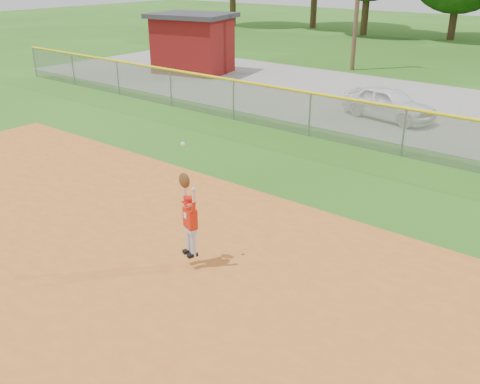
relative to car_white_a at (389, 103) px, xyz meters
The scene contains 6 objects.
ground 13.83m from the car_white_a, 81.17° to the right, with size 120.00×120.00×0.00m, color #285D15.
parking_strip 3.23m from the car_white_a, 47.95° to the left, with size 44.00×10.00×0.03m, color gray.
car_white_a is the anchor object (origin of this frame).
utility_shed 12.45m from the car_white_a, 169.43° to the left, with size 4.70×4.01×3.07m.
outfield_fence 4.23m from the car_white_a, 59.85° to the right, with size 40.06×0.10×1.55m.
ballplayer 12.53m from the car_white_a, 82.82° to the right, with size 0.54×0.33×2.23m.
Camera 1 is at (5.85, -5.24, 5.49)m, focal length 40.00 mm.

